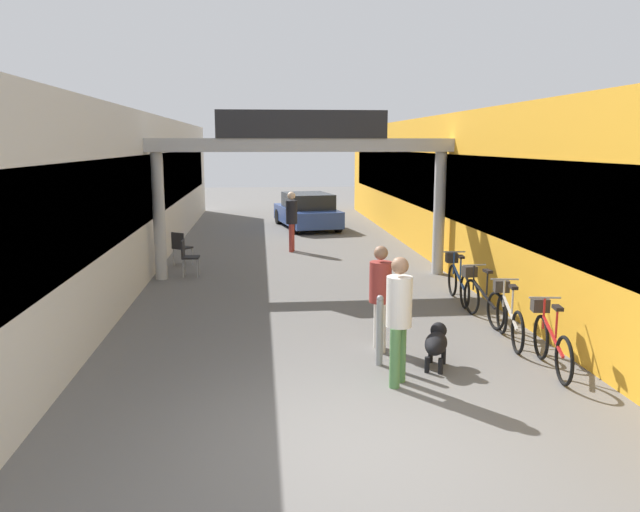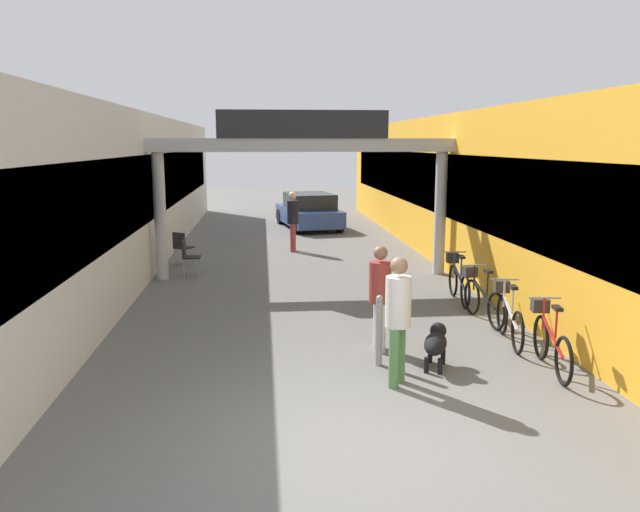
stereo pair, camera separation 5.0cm
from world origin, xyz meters
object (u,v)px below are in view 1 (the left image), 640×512
dog_on_leash (436,342)px  bicycle_blue_farthest (457,280)px  bicycle_silver_second (508,315)px  bollard_post_metal (380,330)px  bicycle_red_nearest (550,339)px  bicycle_black_third (481,297)px  pedestrian_companion (380,291)px  pedestrian_carrying_crate (292,217)px  cafe_chair_black_farther (180,245)px  pedestrian_with_dog (399,312)px  parked_car_blue (307,211)px  cafe_chair_black_nearer (187,254)px

dog_on_leash → bicycle_blue_farthest: 4.01m
bicycle_silver_second → bollard_post_metal: bollard_post_metal is taller
bollard_post_metal → dog_on_leash: bearing=-10.7°
bicycle_silver_second → dog_on_leash: bearing=-144.6°
bicycle_red_nearest → bollard_post_metal: (-2.39, 0.37, 0.09)m
bicycle_red_nearest → bicycle_black_third: same height
pedestrian_companion → bicycle_black_third: size_ratio=0.98×
pedestrian_companion → bicycle_silver_second: bearing=6.3°
pedestrian_carrying_crate → cafe_chair_black_farther: 3.62m
bicycle_black_third → dog_on_leash: bearing=-122.8°
pedestrian_carrying_crate → bicycle_blue_farthest: bearing=-63.9°
pedestrian_with_dog → pedestrian_carrying_crate: 10.61m
pedestrian_with_dog → parked_car_blue: size_ratio=0.41×
cafe_chair_black_nearer → bollard_post_metal: bearing=-62.0°
bicycle_red_nearest → bollard_post_metal: bollard_post_metal is taller
pedestrian_carrying_crate → bicycle_blue_farthest: 6.98m
dog_on_leash → cafe_chair_black_nearer: 7.89m
bicycle_silver_second → bicycle_black_third: bearing=90.5°
bicycle_silver_second → cafe_chair_black_farther: bicycle_silver_second is taller
pedestrian_companion → pedestrian_carrying_crate: bearing=95.6°
bicycle_black_third → cafe_chair_black_farther: size_ratio=1.90×
pedestrian_with_dog → dog_on_leash: size_ratio=2.06×
dog_on_leash → bicycle_blue_farthest: size_ratio=0.50×
pedestrian_with_dog → pedestrian_carrying_crate: bearing=94.7°
dog_on_leash → bicycle_blue_farthest: (1.50, 3.72, 0.07)m
dog_on_leash → bicycle_red_nearest: (1.59, -0.21, 0.07)m
dog_on_leash → bicycle_red_nearest: size_ratio=0.50×
cafe_chair_black_nearer → cafe_chair_black_farther: (-0.33, 1.39, 0.00)m
cafe_chair_black_nearer → pedestrian_carrying_crate: bearing=51.0°
pedestrian_companion → bicycle_blue_farthest: bearing=53.2°
pedestrian_carrying_crate → bicycle_black_third: (3.04, -7.68, -0.59)m
pedestrian_with_dog → dog_on_leash: pedestrian_with_dog is taller
pedestrian_carrying_crate → bicycle_silver_second: 9.44m
bicycle_silver_second → bicycle_blue_farthest: (0.01, 2.66, 0.00)m
bicycle_blue_farthest → dog_on_leash: bearing=-111.9°
bicycle_red_nearest → bicycle_silver_second: same height
pedestrian_with_dog → bicycle_blue_farthest: (2.20, 4.33, -0.56)m
pedestrian_with_dog → bicycle_silver_second: 2.81m
bicycle_silver_second → pedestrian_carrying_crate: bearing=108.9°
pedestrian_with_dog → cafe_chair_black_farther: 9.49m
bollard_post_metal → parked_car_blue: (0.09, 14.94, 0.11)m
pedestrian_companion → bollard_post_metal: bearing=-101.1°
cafe_chair_black_farther → parked_car_blue: parked_car_blue is taller
bollard_post_metal → cafe_chair_black_nearer: size_ratio=1.17×
pedestrian_carrying_crate → bicycle_black_third: pedestrian_carrying_crate is taller
bollard_post_metal → cafe_chair_black_nearer: bearing=118.0°
bicycle_silver_second → bollard_post_metal: bearing=-158.4°
bicycle_black_third → bicycle_blue_farthest: 1.43m
pedestrian_companion → pedestrian_with_dog: bearing=-91.2°
pedestrian_companion → cafe_chair_black_nearer: (-3.58, 5.82, -0.40)m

